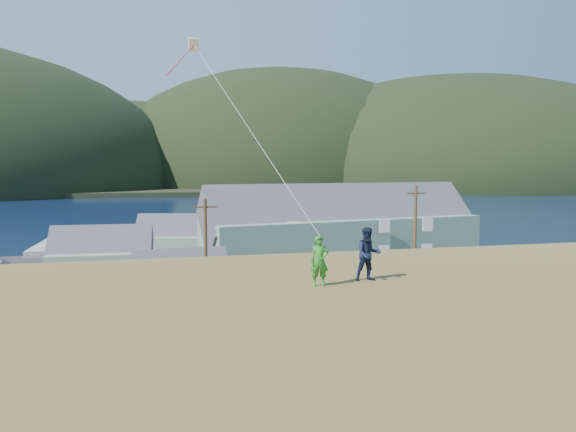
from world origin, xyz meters
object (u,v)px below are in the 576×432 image
at_px(shed_white, 181,282).
at_px(kite_flyer_navy, 368,254).
at_px(shed_palegreen_near, 102,258).
at_px(lodge, 343,227).
at_px(kite_flyer_green, 319,261).
at_px(shed_palegreen_far, 180,240).
at_px(wharf, 138,244).

distance_m(shed_white, kite_flyer_navy, 25.28).
height_order(shed_palegreen_near, kite_flyer_navy, kite_flyer_navy).
bearing_deg(kite_flyer_navy, shed_white, 107.77).
bearing_deg(shed_palegreen_near, lodge, 11.79).
xyz_separation_m(lodge, shed_palegreen_near, (-25.55, -4.23, -1.78)).
height_order(shed_palegreen_near, shed_white, shed_palegreen_near).
distance_m(lodge, kite_flyer_green, 42.30).
xyz_separation_m(shed_palegreen_far, kite_flyer_navy, (5.12, -45.41, 5.46)).
bearing_deg(kite_flyer_green, shed_palegreen_far, 103.96).
height_order(shed_palegreen_near, kite_flyer_green, kite_flyer_green).
bearing_deg(kite_flyer_navy, wharf, 105.12).
bearing_deg(lodge, shed_palegreen_far, 150.87).
relative_size(lodge, kite_flyer_green, 20.55).
xyz_separation_m(shed_palegreen_near, kite_flyer_navy, (12.67, -34.87, 5.54)).
bearing_deg(shed_white, lodge, 33.30).
distance_m(lodge, kite_flyer_navy, 41.34).
relative_size(shed_palegreen_far, kite_flyer_navy, 6.29).
relative_size(lodge, shed_palegreen_near, 3.46).
relative_size(shed_palegreen_near, shed_white, 1.25).
xyz_separation_m(shed_palegreen_near, kite_flyer_green, (10.87, -35.27, 5.45)).
bearing_deg(shed_palegreen_far, shed_white, -78.49).
xyz_separation_m(wharf, kite_flyer_green, (8.94, -58.89, 7.55)).
distance_m(shed_palegreen_near, shed_palegreen_far, 12.97).
distance_m(shed_palegreen_near, shed_white, 13.04).
xyz_separation_m(wharf, lodge, (23.62, -19.39, 3.88)).
distance_m(shed_white, shed_palegreen_far, 21.47).
xyz_separation_m(shed_palegreen_far, kite_flyer_green, (3.32, -45.81, 5.37)).
distance_m(wharf, kite_flyer_green, 60.05).
height_order(lodge, shed_palegreen_far, lodge).
relative_size(wharf, kite_flyer_green, 16.21).
bearing_deg(lodge, shed_palegreen_near, 179.60).
bearing_deg(wharf, shed_white, -81.46).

